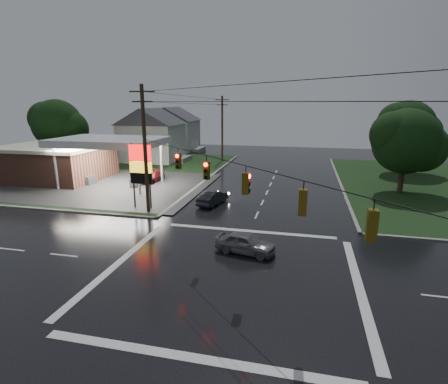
% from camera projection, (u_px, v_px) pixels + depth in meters
% --- Properties ---
extents(ground, '(120.00, 120.00, 0.00)m').
position_uv_depth(ground, '(231.00, 274.00, 20.08)').
color(ground, black).
rests_on(ground, ground).
extents(grass_nw, '(36.00, 36.00, 0.08)m').
position_uv_depth(grass_nw, '(92.00, 170.00, 50.27)').
color(grass_nw, black).
rests_on(grass_nw, ground).
extents(gas_station, '(26.20, 18.00, 5.60)m').
position_uv_depth(gas_station, '(63.00, 160.00, 43.63)').
color(gas_station, '#2D2D2D').
rests_on(gas_station, ground).
extents(pylon_sign, '(2.00, 0.35, 6.00)m').
position_uv_depth(pylon_sign, '(141.00, 166.00, 31.27)').
color(pylon_sign, '#59595E').
rests_on(pylon_sign, ground).
extents(utility_pole_nw, '(2.20, 0.32, 11.00)m').
position_uv_depth(utility_pole_nw, '(145.00, 149.00, 29.68)').
color(utility_pole_nw, '#382619').
rests_on(utility_pole_nw, ground).
extents(utility_pole_n, '(2.20, 0.32, 10.50)m').
position_uv_depth(utility_pole_n, '(222.00, 128.00, 56.62)').
color(utility_pole_n, '#382619').
rests_on(utility_pole_n, ground).
extents(traffic_signals, '(26.87, 26.87, 1.47)m').
position_uv_depth(traffic_signals, '(231.00, 162.00, 18.43)').
color(traffic_signals, black).
rests_on(traffic_signals, ground).
extents(house_near, '(11.05, 8.48, 8.60)m').
position_uv_depth(house_near, '(152.00, 134.00, 57.50)').
color(house_near, silver).
rests_on(house_near, ground).
extents(house_far, '(11.05, 8.48, 8.60)m').
position_uv_depth(house_far, '(173.00, 129.00, 69.04)').
color(house_far, silver).
rests_on(house_far, ground).
extents(tree_nw_behind, '(8.93, 7.60, 10.00)m').
position_uv_depth(tree_nw_behind, '(58.00, 124.00, 54.21)').
color(tree_nw_behind, black).
rests_on(tree_nw_behind, ground).
extents(tree_ne_near, '(7.99, 6.80, 8.98)m').
position_uv_depth(tree_ne_near, '(407.00, 142.00, 36.33)').
color(tree_ne_near, black).
rests_on(tree_ne_near, ground).
extents(tree_ne_far, '(8.46, 7.20, 9.80)m').
position_uv_depth(tree_ne_far, '(408.00, 128.00, 46.84)').
color(tree_ne_far, black).
rests_on(tree_ne_far, ground).
extents(car_north, '(2.36, 4.33, 1.35)m').
position_uv_depth(car_north, '(213.00, 197.00, 33.53)').
color(car_north, black).
rests_on(car_north, ground).
extents(car_crossing, '(4.21, 2.38, 1.35)m').
position_uv_depth(car_crossing, '(245.00, 243.00, 22.73)').
color(car_crossing, slate).
rests_on(car_crossing, ground).
extents(car_pump, '(1.98, 4.54, 1.30)m').
position_uv_depth(car_pump, '(152.00, 177.00, 42.76)').
color(car_pump, maroon).
rests_on(car_pump, ground).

